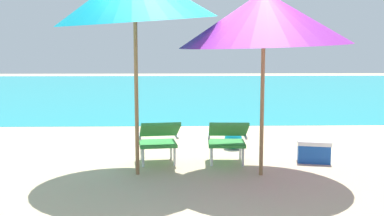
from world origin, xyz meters
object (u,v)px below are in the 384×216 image
Objects in this scene: lounge_chair_right at (227,137)px; beach_umbrella_right at (264,19)px; lounge_chair_left at (159,137)px; cooler_box at (314,151)px; beach_ball at (233,140)px.

lounge_chair_right is 0.29× the size of beach_umbrella_right.
lounge_chair_left is at bearing 159.34° from beach_umbrella_right.
cooler_box is (2.24, 0.15, -0.24)m from lounge_chair_left.
beach_umbrella_right is 10.23× the size of beach_ball.
beach_umbrella_right is (1.35, -0.51, 1.60)m from lounge_chair_left.
beach_ball is at bearing 139.98° from cooler_box.
lounge_chair_left is at bearing -176.06° from cooler_box.
beach_ball is (-0.18, 1.56, -1.86)m from beach_umbrella_right.
beach_umbrella_right reaches higher than beach_ball.
lounge_chair_left is 0.31× the size of beach_umbrella_right.
cooler_box is (1.07, -0.90, 0.01)m from beach_ball.
lounge_chair_right reaches higher than cooler_box.
lounge_chair_left is 2.16m from beach_umbrella_right.
lounge_chair_right is (0.96, -0.01, 0.00)m from lounge_chair_left.
beach_umbrella_right is at bearing -20.66° from lounge_chair_left.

